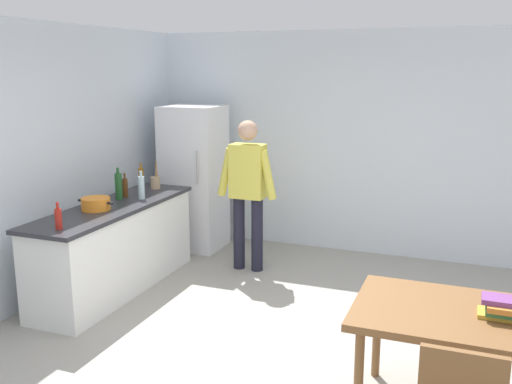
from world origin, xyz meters
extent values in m
plane|color=#9E998E|center=(0.00, 0.00, 0.00)|extent=(14.00, 14.00, 0.00)
cube|color=silver|center=(0.00, 3.00, 1.35)|extent=(6.40, 0.12, 2.70)
cube|color=silver|center=(-2.60, 0.20, 1.35)|extent=(0.12, 5.60, 2.70)
cube|color=white|center=(-2.00, 0.80, 0.43)|extent=(0.60, 2.12, 0.86)
cube|color=#2D2D33|center=(-2.00, 0.80, 0.88)|extent=(0.64, 2.20, 0.04)
cube|color=white|center=(-1.90, 2.40, 0.90)|extent=(0.70, 0.64, 1.80)
cylinder|color=#B2B2B7|center=(-1.68, 2.06, 1.10)|extent=(0.02, 0.02, 0.40)
cylinder|color=#1E1E2D|center=(-1.06, 1.85, 0.42)|extent=(0.13, 0.13, 0.84)
cylinder|color=#1E1E2D|center=(-0.84, 1.85, 0.42)|extent=(0.13, 0.13, 0.84)
cube|color=#D8CC4C|center=(-0.95, 1.85, 1.14)|extent=(0.38, 0.22, 0.60)
sphere|color=tan|center=(-0.95, 1.85, 1.59)|extent=(0.22, 0.22, 0.22)
cylinder|color=#D8CC4C|center=(-1.20, 1.81, 1.12)|extent=(0.20, 0.09, 0.55)
cylinder|color=#D8CC4C|center=(-0.70, 1.81, 1.12)|extent=(0.20, 0.09, 0.55)
cube|color=brown|center=(1.40, -0.30, 0.72)|extent=(1.40, 0.90, 0.05)
cylinder|color=brown|center=(0.80, -0.65, 0.35)|extent=(0.06, 0.06, 0.70)
cylinder|color=brown|center=(0.80, 0.05, 0.35)|extent=(0.06, 0.06, 0.70)
cylinder|color=orange|center=(-2.04, 0.58, 0.96)|extent=(0.28, 0.28, 0.12)
cube|color=black|center=(-2.21, 0.58, 0.98)|extent=(0.06, 0.03, 0.02)
cube|color=black|center=(-1.87, 0.58, 0.98)|extent=(0.06, 0.03, 0.02)
cylinder|color=tan|center=(-2.01, 1.65, 0.97)|extent=(0.11, 0.11, 0.14)
cylinder|color=olive|center=(-1.99, 1.65, 1.11)|extent=(0.02, 0.05, 0.22)
cylinder|color=olive|center=(-1.99, 1.64, 1.11)|extent=(0.02, 0.04, 0.22)
cylinder|color=#1E5123|center=(-2.09, 1.04, 1.04)|extent=(0.08, 0.08, 0.28)
cylinder|color=#1E5123|center=(-2.09, 1.04, 1.21)|extent=(0.03, 0.03, 0.06)
cylinder|color=#5B3314|center=(-2.09, 1.16, 1.00)|extent=(0.06, 0.06, 0.20)
cylinder|color=#5B3314|center=(-2.09, 1.16, 1.13)|extent=(0.02, 0.02, 0.06)
cylinder|color=silver|center=(-1.88, 1.15, 1.02)|extent=(0.07, 0.07, 0.24)
cylinder|color=silver|center=(-1.88, 1.15, 1.17)|extent=(0.03, 0.03, 0.06)
cylinder|color=#996619|center=(-2.22, 1.68, 1.01)|extent=(0.06, 0.06, 0.22)
cylinder|color=#996619|center=(-2.22, 1.68, 1.15)|extent=(0.03, 0.03, 0.06)
cylinder|color=#B22319|center=(-1.92, -0.10, 0.99)|extent=(0.06, 0.06, 0.18)
cylinder|color=#B22319|center=(-1.92, -0.10, 1.11)|extent=(0.02, 0.02, 0.06)
cube|color=gold|center=(1.60, -0.29, 0.76)|extent=(0.27, 0.16, 0.03)
cube|color=#387A47|center=(1.63, -0.30, 0.79)|extent=(0.23, 0.18, 0.03)
cube|color=orange|center=(1.62, -0.32, 0.83)|extent=(0.22, 0.18, 0.04)
cube|color=#753D7F|center=(1.61, -0.29, 0.86)|extent=(0.26, 0.16, 0.03)
camera|label=1|loc=(1.36, -3.91, 2.27)|focal=40.07mm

